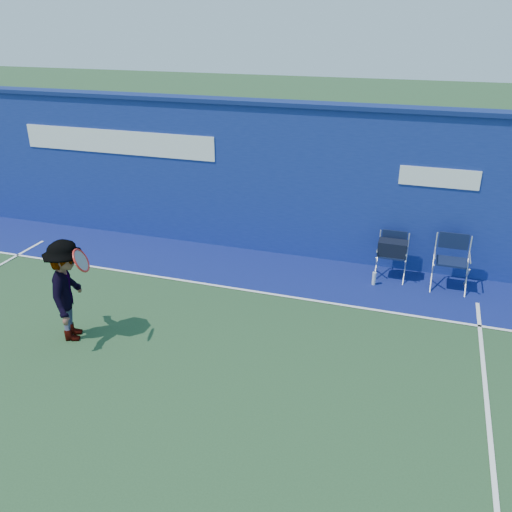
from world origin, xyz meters
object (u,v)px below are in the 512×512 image
(water_bottle, at_px, (374,279))
(tennis_player, at_px, (68,291))
(directors_chair_right, at_px, (449,273))
(directors_chair_left, at_px, (391,260))

(water_bottle, height_order, tennis_player, tennis_player)
(tennis_player, bearing_deg, water_bottle, 37.61)
(directors_chair_right, height_order, tennis_player, tennis_player)
(directors_chair_left, distance_m, water_bottle, 0.52)
(directors_chair_left, relative_size, directors_chair_right, 0.89)
(directors_chair_left, distance_m, directors_chair_right, 1.05)
(directors_chair_right, xyz_separation_m, tennis_player, (-5.49, -3.52, 0.49))
(directors_chair_right, relative_size, tennis_player, 0.62)
(directors_chair_left, xyz_separation_m, tennis_player, (-4.45, -3.62, 0.44))
(directors_chair_right, bearing_deg, directors_chair_left, 174.43)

